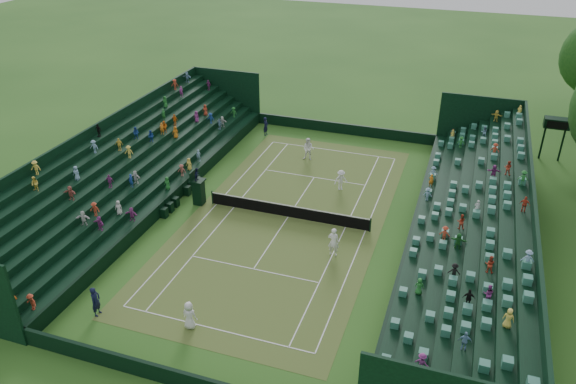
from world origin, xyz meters
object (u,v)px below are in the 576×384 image
at_px(tennis_net, 288,211).
at_px(player_far_east, 341,180).
at_px(player_near_west, 189,315).
at_px(umpire_chair, 198,189).
at_px(player_far_west, 308,149).
at_px(player_near_east, 334,242).

distance_m(tennis_net, player_far_east, 5.69).
relative_size(player_near_west, player_far_east, 1.00).
bearing_deg(umpire_chair, player_far_east, 30.40).
xyz_separation_m(umpire_chair, player_far_east, (9.18, 5.39, -0.41)).
xyz_separation_m(umpire_chair, player_near_west, (5.50, -11.91, -0.41)).
xyz_separation_m(player_near_west, player_far_west, (-0.19, 21.58, 0.15)).
distance_m(player_near_east, player_far_east, 8.68).
bearing_deg(tennis_net, umpire_chair, -177.76).
height_order(player_near_east, player_far_east, player_near_east).
distance_m(tennis_net, umpire_chair, 6.76).
distance_m(player_near_west, player_near_east, 10.29).
bearing_deg(player_far_east, player_near_east, -112.66).
bearing_deg(player_far_west, player_far_east, -51.02).
height_order(tennis_net, player_near_east, player_near_east).
xyz_separation_m(umpire_chair, player_far_west, (5.31, 9.67, -0.25)).
bearing_deg(umpire_chair, player_near_west, -65.20).
height_order(player_near_west, player_far_west, player_far_west).
relative_size(umpire_chair, player_near_west, 1.76).
relative_size(tennis_net, player_far_west, 6.01).
bearing_deg(tennis_net, player_near_west, -95.72).
relative_size(player_near_west, player_near_east, 0.84).
xyz_separation_m(tennis_net, player_far_west, (-1.41, 9.41, 0.44)).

